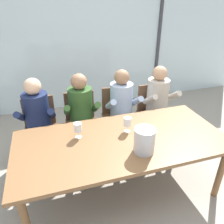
{
  "coord_description": "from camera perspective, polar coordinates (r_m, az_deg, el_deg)",
  "views": [
    {
      "loc": [
        -0.68,
        -1.8,
        2.07
      ],
      "look_at": [
        0.0,
        0.35,
        0.87
      ],
      "focal_mm": 35.24,
      "sensor_mm": 36.0,
      "label": 1
    }
  ],
  "objects": [
    {
      "name": "ground",
      "position": [
        3.55,
        -3.17,
        -7.8
      ],
      "size": [
        14.0,
        14.0,
        0.0
      ],
      "primitive_type": "plane",
      "color": "#9E9384"
    },
    {
      "name": "window_glass_panel",
      "position": [
        4.39,
        -8.7,
        17.53
      ],
      "size": [
        7.43,
        0.03,
        2.6
      ],
      "primitive_type": "cube",
      "color": "silver",
      "rests_on": "ground"
    },
    {
      "name": "window_mullion_right",
      "position": [
        4.91,
        11.99,
        18.35
      ],
      "size": [
        0.06,
        0.06,
        2.6
      ],
      "primitive_type": "cube",
      "color": "#38383D",
      "rests_on": "ground"
    },
    {
      "name": "hillside_vineyard",
      "position": [
        7.47,
        -12.53,
        17.24
      ],
      "size": [
        13.43,
        2.4,
        1.53
      ],
      "primitive_type": "cube",
      "color": "#568942",
      "rests_on": "ground"
    },
    {
      "name": "dining_table",
      "position": [
        2.39,
        2.54,
        -8.36
      ],
      "size": [
        2.23,
        1.04,
        0.72
      ],
      "color": "brown",
      "rests_on": "ground"
    },
    {
      "name": "chair_near_curtain",
      "position": [
        3.15,
        -17.93,
        -3.14
      ],
      "size": [
        0.46,
        0.46,
        0.88
      ],
      "rotation": [
        0.0,
        0.0,
        0.04
      ],
      "color": "brown",
      "rests_on": "ground"
    },
    {
      "name": "chair_left_of_center",
      "position": [
        3.18,
        -8.06,
        -1.61
      ],
      "size": [
        0.46,
        0.46,
        0.88
      ],
      "rotation": [
        0.0,
        0.0,
        -0.05
      ],
      "color": "brown",
      "rests_on": "ground"
    },
    {
      "name": "chair_center",
      "position": [
        3.3,
        1.33,
        -0.15
      ],
      "size": [
        0.49,
        0.49,
        0.88
      ],
      "rotation": [
        0.0,
        0.0,
        -0.11
      ],
      "color": "brown",
      "rests_on": "ground"
    },
    {
      "name": "chair_right_of_center",
      "position": [
        3.47,
        10.51,
        0.84
      ],
      "size": [
        0.44,
        0.44,
        0.88
      ],
      "rotation": [
        0.0,
        0.0,
        -0.0
      ],
      "color": "brown",
      "rests_on": "ground"
    },
    {
      "name": "person_navy_polo",
      "position": [
        2.94,
        -18.81,
        -1.69
      ],
      "size": [
        0.48,
        0.63,
        1.2
      ],
      "rotation": [
        0.0,
        0.0,
        -0.08
      ],
      "color": "#192347",
      "rests_on": "ground"
    },
    {
      "name": "person_olive_shirt",
      "position": [
        2.96,
        -7.88,
        -0.14
      ],
      "size": [
        0.48,
        0.62,
        1.2
      ],
      "rotation": [
        0.0,
        0.0,
        -0.05
      ],
      "color": "#2D5123",
      "rests_on": "ground"
    },
    {
      "name": "person_pale_blue_shirt",
      "position": [
        3.1,
        2.86,
        1.39
      ],
      "size": [
        0.47,
        0.62,
        1.2
      ],
      "rotation": [
        0.0,
        0.0,
        -0.02
      ],
      "color": "#9EB2D1",
      "rests_on": "ground"
    },
    {
      "name": "person_beige_jumper",
      "position": [
        3.32,
        12.27,
        2.69
      ],
      "size": [
        0.47,
        0.62,
        1.2
      ],
      "rotation": [
        0.0,
        0.0,
        0.03
      ],
      "color": "#B7AD9E",
      "rests_on": "ground"
    },
    {
      "name": "ice_bucket_primary",
      "position": [
        2.13,
        8.42,
        -7.24
      ],
      "size": [
        0.21,
        0.21,
        0.26
      ],
      "color": "#B7B7BC",
      "rests_on": "dining_table"
    },
    {
      "name": "wine_glass_by_left_taster",
      "position": [
        2.42,
        4.01,
        -2.68
      ],
      "size": [
        0.08,
        0.08,
        0.17
      ],
      "color": "silver",
      "rests_on": "dining_table"
    },
    {
      "name": "wine_glass_near_bucket",
      "position": [
        2.34,
        -8.87,
        -3.99
      ],
      "size": [
        0.08,
        0.08,
        0.17
      ],
      "color": "silver",
      "rests_on": "dining_table"
    }
  ]
}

